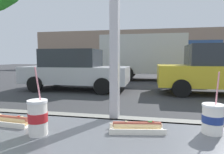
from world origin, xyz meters
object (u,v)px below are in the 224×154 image
at_px(hotdog_tray_near, 137,127).
at_px(hotdog_tray_far, 10,120).
at_px(box_truck, 155,56).
at_px(soda_cup_right, 38,117).
at_px(parked_car_yellow, 215,70).
at_px(soda_cup_left, 213,118).
at_px(parked_car_silver, 75,70).

height_order(hotdog_tray_near, hotdog_tray_far, same).
distance_m(hotdog_tray_far, box_truck, 11.55).
bearing_deg(soda_cup_right, hotdog_tray_near, 15.80).
relative_size(hotdog_tray_far, parked_car_yellow, 0.06).
xyz_separation_m(soda_cup_left, parked_car_silver, (-3.51, 6.91, -0.21)).
bearing_deg(hotdog_tray_far, box_truck, 84.96).
bearing_deg(soda_cup_right, parked_car_silver, 110.83).
xyz_separation_m(soda_cup_right, parked_car_silver, (-2.70, 7.09, -0.22)).
relative_size(soda_cup_left, hotdog_tray_near, 1.07).
relative_size(hotdog_tray_near, parked_car_yellow, 0.07).
distance_m(soda_cup_left, hotdog_tray_near, 0.37).
bearing_deg(soda_cup_left, parked_car_yellow, 73.26).
distance_m(soda_cup_right, parked_car_yellow, 7.66).
bearing_deg(parked_car_yellow, soda_cup_left, -106.74).
xyz_separation_m(soda_cup_right, box_truck, (0.78, 11.59, 0.43)).
bearing_deg(hotdog_tray_near, box_truck, 88.38).
relative_size(parked_car_yellow, box_truck, 0.60).
relative_size(soda_cup_right, hotdog_tray_near, 1.15).
distance_m(hotdog_tray_near, hotdog_tray_far, 0.69).
xyz_separation_m(hotdog_tray_near, parked_car_silver, (-3.16, 6.96, -0.16)).
height_order(soda_cup_left, parked_car_yellow, parked_car_yellow).
bearing_deg(parked_car_yellow, parked_car_silver, 180.00).
bearing_deg(parked_car_silver, box_truck, 52.27).
bearing_deg(hotdog_tray_near, soda_cup_left, 7.87).
distance_m(soda_cup_left, parked_car_yellow, 7.22).
relative_size(soda_cup_right, parked_car_yellow, 0.08).
height_order(soda_cup_right, box_truck, box_truck).
distance_m(soda_cup_left, hotdog_tray_far, 1.05).
bearing_deg(parked_car_silver, soda_cup_left, -63.05).
bearing_deg(soda_cup_left, parked_car_silver, 116.95).
bearing_deg(hotdog_tray_near, hotdog_tray_far, -177.16).
bearing_deg(box_truck, hotdog_tray_near, -91.62).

